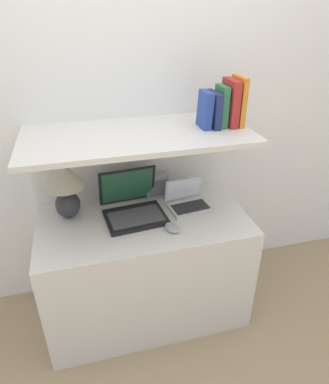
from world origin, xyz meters
name	(u,v)px	position (x,y,z in m)	size (l,w,h in m)	color
ground_plane	(158,347)	(0.00, 0.00, 0.00)	(12.00, 12.00, 0.00)	#9E8460
wall_back	(128,114)	(0.00, 0.68, 1.20)	(6.00, 0.05, 2.40)	white
desk	(145,267)	(0.00, 0.31, 0.35)	(1.18, 0.61, 0.70)	silver
back_riser	(134,208)	(0.00, 0.63, 0.58)	(1.18, 0.04, 1.16)	white
shelf	(138,136)	(0.00, 0.38, 1.17)	(1.18, 0.55, 0.03)	silver
table_lamp	(65,184)	(-0.40, 0.45, 0.91)	(0.22, 0.22, 0.33)	#2D2D33
laptop_large	(133,207)	(-0.05, 0.37, 0.75)	(0.36, 0.34, 0.25)	black
laptop_small	(188,202)	(0.28, 0.37, 0.74)	(0.26, 0.22, 0.16)	silver
computer_mouse	(172,228)	(0.13, 0.17, 0.72)	(0.10, 0.12, 0.03)	#99999E
router_box	(157,186)	(0.13, 0.53, 0.78)	(0.13, 0.07, 0.16)	gray
book_orange	(238,101)	(0.54, 0.38, 1.31)	(0.03, 0.15, 0.25)	orange
book_red	(230,103)	(0.50, 0.38, 1.31)	(0.04, 0.16, 0.24)	#A82823
book_green	(222,106)	(0.45, 0.38, 1.29)	(0.04, 0.12, 0.21)	#2D7042
book_navy	(213,110)	(0.41, 0.38, 1.28)	(0.03, 0.16, 0.18)	navy
book_blue	(205,110)	(0.36, 0.38, 1.28)	(0.05, 0.13, 0.19)	#284293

